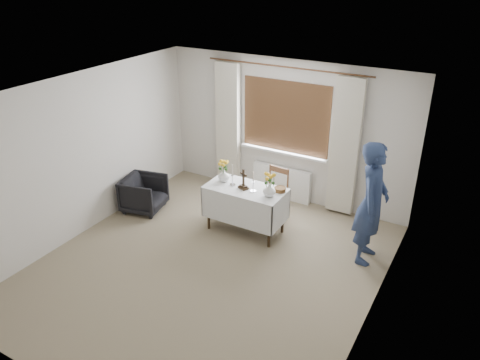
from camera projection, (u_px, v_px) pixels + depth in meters
name	position (u px, v px, depth m)	size (l,w,h in m)	color
ground	(209.00, 266.00, 6.67)	(5.00, 5.00, 0.00)	gray
altar_table	(245.00, 209.00, 7.37)	(1.24, 0.64, 0.76)	silver
wooden_chair	(273.00, 194.00, 7.74)	(0.40, 0.40, 0.87)	#50331B
armchair	(144.00, 194.00, 8.03)	(0.65, 0.67, 0.61)	black
person	(372.00, 203.00, 6.47)	(0.66, 0.43, 1.80)	navy
radiator	(281.00, 183.00, 8.43)	(1.10, 0.10, 0.60)	white
wooden_cross	(243.00, 179.00, 7.12)	(0.15, 0.11, 0.33)	black
candlestick_left	(232.00, 175.00, 7.22)	(0.10, 0.10, 0.35)	silver
candlestick_right	(253.00, 182.00, 7.04)	(0.09, 0.09, 0.33)	silver
flower_vase_left	(224.00, 176.00, 7.39)	(0.19, 0.19, 0.19)	white
flower_vase_right	(269.00, 190.00, 6.93)	(0.19, 0.19, 0.20)	white
wicker_basket	(280.00, 189.00, 7.09)	(0.17, 0.17, 0.07)	brown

